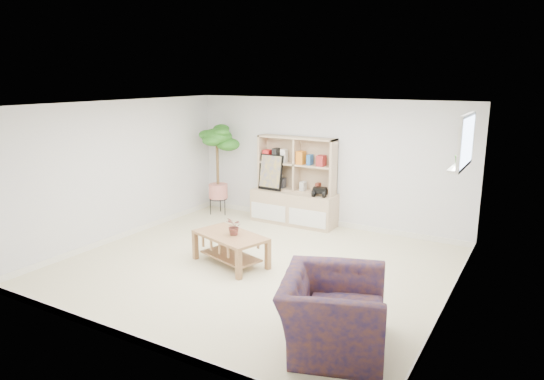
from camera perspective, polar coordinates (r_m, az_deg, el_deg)
The scene contains 14 objects.
floor at distance 7.38m, azimuth -1.92°, elevation -8.94°, with size 5.50×5.00×0.01m, color beige.
ceiling at distance 6.85m, azimuth -2.07°, elevation 10.00°, with size 5.50×5.00×0.01m, color white.
walls at distance 7.02m, azimuth -1.99°, elevation 0.17°, with size 5.51×5.01×2.40m.
baseboard at distance 7.36m, azimuth -1.92°, elevation -8.58°, with size 5.50×5.00×0.10m, color white, non-canonical shape.
window at distance 6.50m, azimuth 21.95°, elevation 5.35°, with size 0.10×0.98×0.68m, color silver, non-canonical shape.
window_sill at distance 6.55m, azimuth 21.19°, elevation 2.64°, with size 0.14×1.00×0.04m, color white.
storage_unit at distance 9.25m, azimuth 2.61°, elevation 1.05°, with size 1.67×0.56×1.67m, color tan, non-canonical shape.
poster at distance 9.39m, azimuth -0.14°, elevation 2.09°, with size 0.50×0.12×0.69m, color gold, non-canonical shape.
toy_truck at distance 8.96m, azimuth 5.65°, elevation -0.15°, with size 0.36×0.25×0.19m, color black, non-canonical shape.
coffee_table at distance 7.41m, azimuth -4.90°, elevation -6.95°, with size 1.15×0.63×0.47m, color brown, non-canonical shape.
table_plant at distance 7.26m, azimuth -4.46°, elevation -4.29°, with size 0.24×0.21×0.27m, color #1D5323.
floor_tree at distance 9.94m, azimuth -6.41°, elevation 2.34°, with size 0.68×0.68×1.84m, color #1A6511, non-canonical shape.
armchair at distance 5.21m, azimuth 7.19°, elevation -13.55°, with size 1.20×1.04×0.89m, color #111751.
sill_plant at distance 6.53m, azimuth 21.30°, elevation 3.90°, with size 0.14×0.11×0.25m, color #1A6511.
Camera 1 is at (3.64, -5.79, 2.78)m, focal length 32.00 mm.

